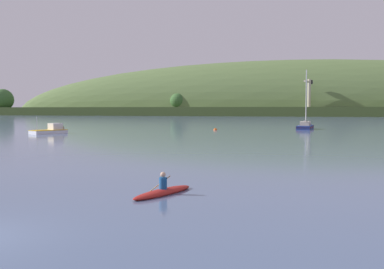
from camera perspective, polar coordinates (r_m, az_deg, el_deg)
name	(u,v)px	position (r m, az deg, el deg)	size (l,w,h in m)	color
far_shoreline_hill	(280,115)	(242.63, 11.32, 2.47)	(410.18, 97.11, 59.26)	#3C4E24
dockside_crane	(309,99)	(214.56, 14.82, 4.38)	(3.88, 10.05, 17.36)	#4C4C51
sailboat_midwater_white	(306,128)	(79.30, 14.44, 0.85)	(2.29, 7.54, 11.25)	navy
fishing_boat_moored	(53,131)	(65.56, -17.50, 0.40)	(3.85, 5.63, 3.25)	white
canoe_with_paddler	(163,192)	(18.19, -3.75, -7.35)	(1.67, 3.61, 1.02)	maroon
mooring_buoy_midchannel	(215,130)	(72.99, 3.01, 0.58)	(0.60, 0.60, 0.68)	#EA5B19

